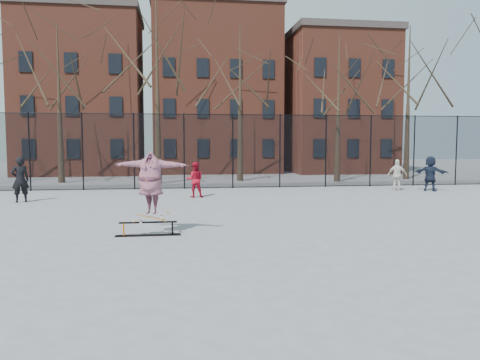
{
  "coord_description": "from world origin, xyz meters",
  "views": [
    {
      "loc": [
        -1.89,
        -11.99,
        2.53
      ],
      "look_at": [
        -0.01,
        1.5,
        1.4
      ],
      "focal_mm": 35.0,
      "sensor_mm": 36.0,
      "label": 1
    }
  ],
  "objects": [
    {
      "name": "rowhouses",
      "position": [
        0.72,
        26.0,
        6.06
      ],
      "size": [
        29.0,
        7.0,
        13.0
      ],
      "color": "brown",
      "rests_on": "ground"
    },
    {
      "name": "bystander_red",
      "position": [
        -1.0,
        9.12,
        0.8
      ],
      "size": [
        0.81,
        0.64,
        1.6
      ],
      "primitive_type": "imported",
      "rotation": [
        0.0,
        0.0,
        3.1
      ],
      "color": "#A90E23",
      "rests_on": "ground"
    },
    {
      "name": "bystander_navy",
      "position": [
        11.0,
        10.18,
        0.89
      ],
      "size": [
        1.6,
        1.49,
        1.79
      ],
      "primitive_type": "imported",
      "rotation": [
        0.0,
        0.0,
        2.43
      ],
      "color": "#1B2236",
      "rests_on": "ground"
    },
    {
      "name": "ground",
      "position": [
        0.0,
        0.0,
        0.0
      ],
      "size": [
        100.0,
        100.0,
        0.0
      ],
      "primitive_type": "plane",
      "color": "slate"
    },
    {
      "name": "skater",
      "position": [
        -2.54,
        0.65,
        1.33
      ],
      "size": [
        2.15,
        1.15,
        1.68
      ],
      "primitive_type": "imported",
      "rotation": [
        0.0,
        0.0,
        -0.3
      ],
      "color": "navy",
      "rests_on": "skateboard"
    },
    {
      "name": "tree_row",
      "position": [
        -0.25,
        17.15,
        7.36
      ],
      "size": [
        33.66,
        7.46,
        10.67
      ],
      "color": "black",
      "rests_on": "ground"
    },
    {
      "name": "bystander_white",
      "position": [
        9.4,
        10.56,
        0.81
      ],
      "size": [
        1.02,
        0.67,
        1.61
      ],
      "primitive_type": "imported",
      "rotation": [
        0.0,
        0.0,
        2.82
      ],
      "color": "silver",
      "rests_on": "ground"
    },
    {
      "name": "skateboard",
      "position": [
        -2.54,
        0.65,
        0.43
      ],
      "size": [
        0.87,
        0.21,
        0.1
      ],
      "primitive_type": null,
      "color": "#96653C",
      "rests_on": "skate_rail"
    },
    {
      "name": "bystander_black",
      "position": [
        -8.26,
        8.4,
        0.94
      ],
      "size": [
        0.81,
        0.7,
        1.89
      ],
      "primitive_type": "imported",
      "rotation": [
        0.0,
        0.0,
        3.57
      ],
      "color": "black",
      "rests_on": "ground"
    },
    {
      "name": "fence",
      "position": [
        -0.01,
        13.0,
        2.05
      ],
      "size": [
        34.03,
        0.07,
        4.0
      ],
      "color": "black",
      "rests_on": "ground"
    },
    {
      "name": "skate_rail",
      "position": [
        -2.62,
        0.65,
        0.15
      ],
      "size": [
        1.74,
        0.27,
        0.38
      ],
      "color": "black",
      "rests_on": "ground"
    }
  ]
}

